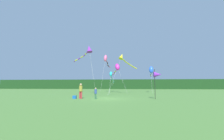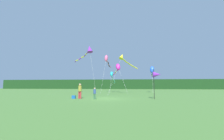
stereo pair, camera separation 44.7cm
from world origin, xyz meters
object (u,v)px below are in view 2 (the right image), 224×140
(kite_blue, at_px, (152,70))
(kite_rainbow, at_px, (107,59))
(kite_magenta, at_px, (118,68))
(cooler_box, at_px, (74,97))
(kite_cyan, at_px, (112,76))
(kite_yellow, at_px, (124,58))
(banner_flag_pole, at_px, (157,75))
(kite_purple, at_px, (88,50))
(person_child, at_px, (95,93))
(person_adult, at_px, (80,90))

(kite_blue, xyz_separation_m, kite_rainbow, (-10.06, 0.06, 2.63))
(kite_magenta, bearing_deg, kite_blue, 8.08)
(cooler_box, xyz_separation_m, kite_cyan, (2.91, 16.17, 3.52))
(kite_blue, height_order, kite_rainbow, kite_rainbow)
(kite_yellow, bearing_deg, kite_rainbow, 126.77)
(kite_yellow, bearing_deg, kite_blue, 41.77)
(banner_flag_pole, bearing_deg, kite_cyan, 113.64)
(banner_flag_pole, xyz_separation_m, kite_purple, (-10.94, 9.67, 5.58))
(cooler_box, relative_size, banner_flag_pole, 0.12)
(kite_yellow, relative_size, kite_purple, 0.81)
(person_child, height_order, kite_rainbow, kite_rainbow)
(banner_flag_pole, distance_m, kite_rainbow, 17.62)
(banner_flag_pole, distance_m, kite_blue, 15.12)
(cooler_box, distance_m, kite_yellow, 13.08)
(kite_blue, bearing_deg, person_child, -120.56)
(kite_yellow, height_order, kite_purple, kite_purple)
(person_child, bearing_deg, kite_yellow, 72.74)
(cooler_box, bearing_deg, kite_rainbow, 83.63)
(person_child, distance_m, kite_blue, 18.47)
(person_adult, distance_m, banner_flag_pole, 9.31)
(person_child, distance_m, cooler_box, 2.68)
(person_child, relative_size, cooler_box, 3.19)
(kite_yellow, bearing_deg, person_child, -107.26)
(person_child, bearing_deg, kite_purple, 109.84)
(kite_blue, relative_size, kite_yellow, 0.77)
(kite_yellow, bearing_deg, banner_flag_pole, -66.78)
(cooler_box, distance_m, kite_magenta, 15.67)
(banner_flag_pole, distance_m, kite_yellow, 11.00)
(kite_yellow, distance_m, kite_magenta, 4.71)
(person_adult, bearing_deg, person_child, -11.98)
(kite_purple, bearing_deg, person_adult, -79.63)
(cooler_box, relative_size, kite_purple, 0.04)
(person_child, distance_m, kite_cyan, 16.74)
(person_adult, xyz_separation_m, person_child, (1.91, -0.40, -0.27))
(cooler_box, bearing_deg, kite_blue, 52.26)
(person_adult, relative_size, kite_cyan, 0.16)
(person_adult, bearing_deg, kite_cyan, 82.19)
(kite_cyan, xyz_separation_m, kite_magenta, (1.39, -2.03, 1.68))
(kite_rainbow, bearing_deg, cooler_box, -96.37)
(kite_magenta, xyz_separation_m, kite_purple, (-5.41, -4.13, 3.01))
(kite_cyan, bearing_deg, kite_magenta, -55.49)
(kite_blue, relative_size, kite_magenta, 0.77)
(cooler_box, height_order, kite_rainbow, kite_rainbow)
(cooler_box, xyz_separation_m, kite_yellow, (5.76, 9.84, 6.42))
(person_adult, height_order, cooler_box, person_adult)
(cooler_box, xyz_separation_m, banner_flag_pole, (9.83, 0.34, 2.63))
(person_child, distance_m, kite_magenta, 15.26)
(banner_flag_pole, height_order, kite_purple, kite_purple)
(kite_purple, bearing_deg, kite_blue, 21.93)
(kite_magenta, relative_size, kite_purple, 0.80)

